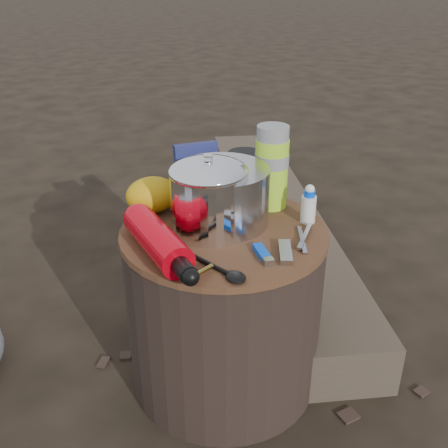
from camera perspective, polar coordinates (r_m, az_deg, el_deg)
name	(u,v)px	position (r m, az deg, el deg)	size (l,w,h in m)	color
ground	(224,374)	(1.55, 0.00, -15.97)	(60.00, 60.00, 0.00)	black
stump	(224,307)	(1.41, 0.00, -9.03)	(0.50, 0.50, 0.46)	black
log_main	(274,221)	(2.20, 5.46, 0.34)	(0.31, 1.85, 0.16)	#41362A
log_small	(237,186)	(2.60, 1.43, 4.11)	(0.21, 1.15, 0.10)	#41362A
foil_windscreen	(221,196)	(1.29, -0.30, 3.08)	(0.24, 0.24, 0.14)	#B9B9BF
camping_pot	(209,196)	(1.24, -1.68, 3.06)	(0.18, 0.18, 0.18)	silver
fuel_bottle	(158,240)	(1.17, -7.21, -1.72)	(0.08, 0.31, 0.08)	red
thermos	(271,168)	(1.37, 5.16, 6.11)	(0.09, 0.09, 0.22)	#9DD725
travel_mug	(244,176)	(1.43, 2.23, 5.21)	(0.09, 0.09, 0.13)	black
stuff_sack	(152,195)	(1.37, -7.82, 3.15)	(0.14, 0.11, 0.09)	#C5910D
food_pouch	(197,171)	(1.44, -2.95, 5.78)	(0.12, 0.03, 0.15)	navy
lighter	(262,252)	(1.18, 4.11, -3.06)	(0.02, 0.09, 0.02)	blue
multitool	(285,252)	(1.18, 6.65, -3.04)	(0.03, 0.10, 0.01)	#A4A4A9
pot_grabber	(302,239)	(1.24, 8.47, -1.59)	(0.03, 0.13, 0.01)	#A4A4A9
spork	(210,264)	(1.13, -1.50, -4.37)	(0.03, 0.16, 0.01)	black
squeeze_bottle	(309,206)	(1.32, 9.15, 1.97)	(0.04, 0.04, 0.09)	silver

